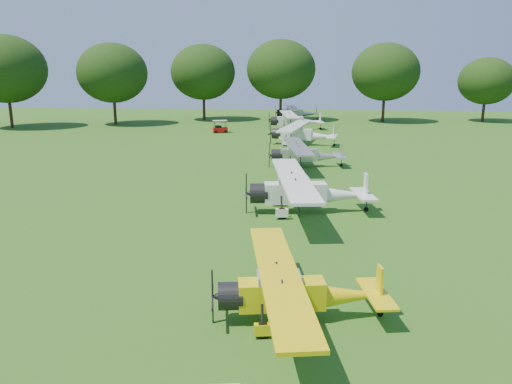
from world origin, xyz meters
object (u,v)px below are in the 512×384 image
(aircraft_4, at_px, (304,153))
(aircraft_3, at_px, (305,190))
(aircraft_2, at_px, (295,289))
(golf_cart, at_px, (220,129))
(aircraft_5, at_px, (301,133))
(aircraft_6, at_px, (294,119))
(aircraft_7, at_px, (296,112))

(aircraft_4, bearing_deg, aircraft_3, -97.47)
(aircraft_2, height_order, aircraft_4, aircraft_4)
(golf_cart, bearing_deg, aircraft_5, -61.25)
(aircraft_4, height_order, aircraft_5, aircraft_5)
(aircraft_3, xyz_separation_m, aircraft_6, (-1.34, 41.54, 0.03))
(aircraft_4, relative_size, aircraft_5, 0.88)
(aircraft_4, distance_m, aircraft_7, 41.49)
(aircraft_7, bearing_deg, golf_cart, -122.70)
(aircraft_4, bearing_deg, aircraft_5, 84.12)
(aircraft_2, relative_size, golf_cart, 4.43)
(aircraft_3, bearing_deg, aircraft_6, 84.16)
(aircraft_4, distance_m, aircraft_5, 12.80)
(aircraft_5, xyz_separation_m, aircraft_6, (-1.00, 14.62, 0.02))
(aircraft_5, bearing_deg, aircraft_4, -78.56)
(aircraft_5, distance_m, golf_cart, 14.77)
(aircraft_3, distance_m, aircraft_5, 26.92)
(aircraft_3, relative_size, golf_cart, 5.56)
(aircraft_4, bearing_deg, aircraft_2, -98.22)
(aircraft_6, bearing_deg, aircraft_5, -93.32)
(aircraft_5, xyz_separation_m, aircraft_7, (-0.97, 28.68, -0.04))
(aircraft_3, relative_size, aircraft_7, 1.03)
(aircraft_5, relative_size, aircraft_7, 1.03)
(aircraft_4, xyz_separation_m, aircraft_6, (-1.35, 27.41, 0.19))
(aircraft_2, bearing_deg, aircraft_4, 79.68)
(aircraft_7, bearing_deg, aircraft_5, -93.04)
(aircraft_5, bearing_deg, aircraft_7, 101.82)
(aircraft_2, bearing_deg, aircraft_5, 80.43)
(aircraft_2, xyz_separation_m, aircraft_3, (0.36, 13.03, 0.28))
(aircraft_2, distance_m, aircraft_5, 39.95)
(aircraft_6, distance_m, aircraft_7, 14.06)
(aircraft_2, xyz_separation_m, aircraft_4, (0.37, 27.15, 0.11))
(aircraft_4, relative_size, aircraft_6, 0.86)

